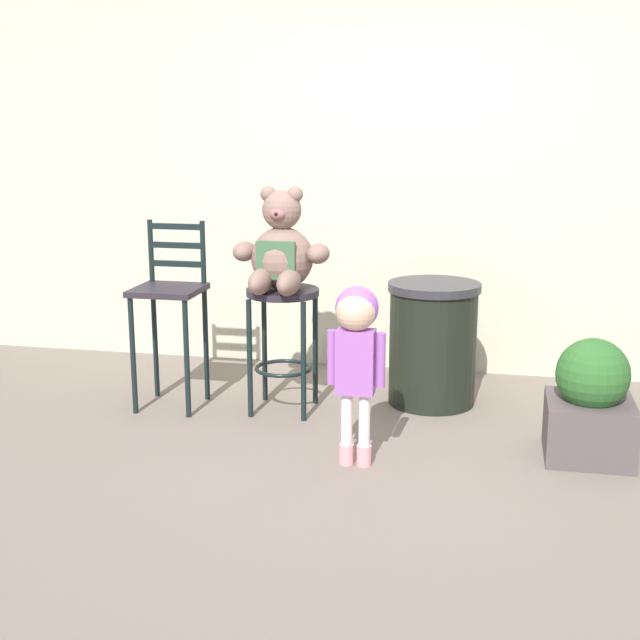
{
  "coord_description": "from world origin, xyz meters",
  "views": [
    {
      "loc": [
        0.66,
        -4.09,
        1.71
      ],
      "look_at": [
        -0.28,
        0.39,
        0.64
      ],
      "focal_mm": 47.62,
      "sensor_mm": 36.0,
      "label": 1
    }
  ],
  "objects_px": {
    "teddy_bear": "(281,253)",
    "planter_with_shrub": "(591,404)",
    "child_walking": "(357,337)",
    "trash_bin": "(433,343)",
    "bar_chair_empty": "(170,301)",
    "bar_stool_with_teddy": "(283,323)"
  },
  "relations": [
    {
      "from": "teddy_bear",
      "to": "child_walking",
      "type": "relative_size",
      "value": 0.65
    },
    {
      "from": "teddy_bear",
      "to": "bar_chair_empty",
      "type": "xyz_separation_m",
      "value": [
        -0.69,
        -0.01,
        -0.31
      ]
    },
    {
      "from": "bar_chair_empty",
      "to": "child_walking",
      "type": "bearing_deg",
      "value": -29.03
    },
    {
      "from": "bar_stool_with_teddy",
      "to": "planter_with_shrub",
      "type": "relative_size",
      "value": 1.18
    },
    {
      "from": "child_walking",
      "to": "planter_with_shrub",
      "type": "xyz_separation_m",
      "value": [
        1.17,
        0.34,
        -0.38
      ]
    },
    {
      "from": "trash_bin",
      "to": "planter_with_shrub",
      "type": "distance_m",
      "value": 1.14
    },
    {
      "from": "planter_with_shrub",
      "to": "bar_stool_with_teddy",
      "type": "bearing_deg",
      "value": 167.04
    },
    {
      "from": "teddy_bear",
      "to": "bar_chair_empty",
      "type": "height_order",
      "value": "teddy_bear"
    },
    {
      "from": "bar_stool_with_teddy",
      "to": "child_walking",
      "type": "height_order",
      "value": "child_walking"
    },
    {
      "from": "child_walking",
      "to": "bar_chair_empty",
      "type": "xyz_separation_m",
      "value": [
        -1.26,
        0.7,
        -0.01
      ]
    },
    {
      "from": "teddy_bear",
      "to": "planter_with_shrub",
      "type": "xyz_separation_m",
      "value": [
        1.74,
        -0.37,
        -0.68
      ]
    },
    {
      "from": "child_walking",
      "to": "planter_with_shrub",
      "type": "height_order",
      "value": "child_walking"
    },
    {
      "from": "child_walking",
      "to": "planter_with_shrub",
      "type": "distance_m",
      "value": 1.28
    },
    {
      "from": "trash_bin",
      "to": "planter_with_shrub",
      "type": "xyz_separation_m",
      "value": [
        0.87,
        -0.72,
        -0.09
      ]
    },
    {
      "from": "teddy_bear",
      "to": "trash_bin",
      "type": "height_order",
      "value": "teddy_bear"
    },
    {
      "from": "trash_bin",
      "to": "planter_with_shrub",
      "type": "bearing_deg",
      "value": -39.69
    },
    {
      "from": "teddy_bear",
      "to": "trash_bin",
      "type": "bearing_deg",
      "value": 22.12
    },
    {
      "from": "teddy_bear",
      "to": "trash_bin",
      "type": "xyz_separation_m",
      "value": [
        0.87,
        0.35,
        -0.59
      ]
    },
    {
      "from": "child_walking",
      "to": "bar_stool_with_teddy",
      "type": "bearing_deg",
      "value": -139.75
    },
    {
      "from": "trash_bin",
      "to": "bar_chair_empty",
      "type": "bearing_deg",
      "value": -166.75
    },
    {
      "from": "teddy_bear",
      "to": "planter_with_shrub",
      "type": "relative_size",
      "value": 0.94
    },
    {
      "from": "child_walking",
      "to": "bar_chair_empty",
      "type": "relative_size",
      "value": 0.82
    }
  ]
}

